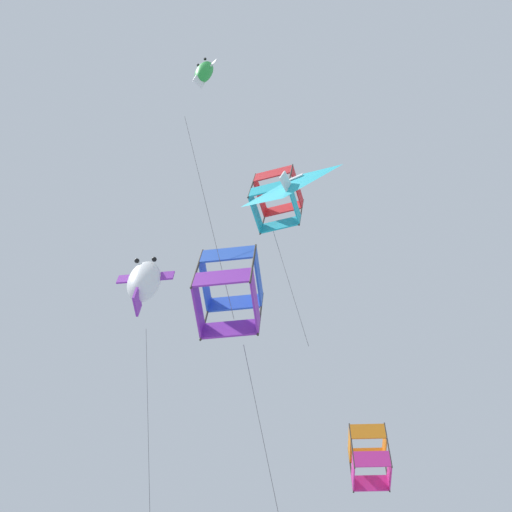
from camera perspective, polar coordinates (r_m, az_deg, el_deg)
The scene contains 6 objects.
kite_box_near_left at distance 25.75m, azimuth 1.58°, elevation 4.35°, with size 2.02×2.47×7.68m.
kite_delta_far_centre at distance 18.65m, azimuth 2.55°, elevation 5.40°, with size 2.11×0.98×1.18m.
kite_fish_highest at distance 24.12m, azimuth -3.97°, elevation 13.70°, with size 1.86×1.38×10.02m.
kite_fish_near_right at distance 24.40m, azimuth -8.48°, elevation -1.93°, with size 2.23×1.89×10.28m.
kite_box_mid_left at distance 30.16m, azimuth 8.58°, elevation -14.85°, with size 2.25×2.37×2.47m.
kite_box_low_drifter at distance 18.91m, azimuth -2.05°, elevation -2.68°, with size 2.78×2.70×8.74m.
Camera 1 is at (-7.16, 17.20, 13.82)m, focal length 52.74 mm.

